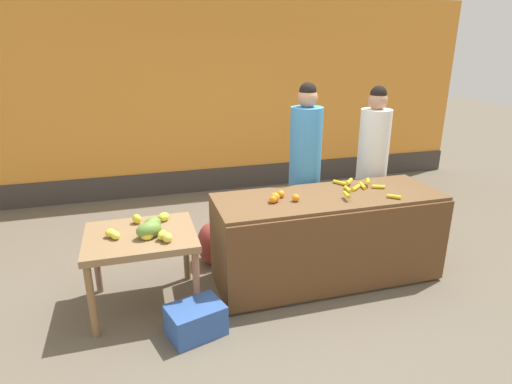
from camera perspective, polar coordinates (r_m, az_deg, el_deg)
The scene contains 11 objects.
ground_plane at distance 4.38m, azimuth 3.30°, elevation -11.94°, with size 24.00×24.00×0.00m, color #665B4C.
market_wall_back at distance 6.76m, azimuth -5.30°, elevation 12.07°, with size 8.31×0.23×2.90m.
fruit_stall_counter at distance 4.33m, azimuth 9.41°, elevation -5.99°, with size 2.20×0.79×0.88m.
side_table_wooden at distance 3.89m, azimuth -14.99°, elevation -6.60°, with size 0.94×0.78×0.71m.
banana_bunch_pile at distance 4.38m, azimuth 13.55°, elevation 0.66°, with size 0.55×0.65×0.07m.
orange_pile at distance 3.96m, azimuth 3.20°, elevation -0.69°, with size 0.28×0.21×0.09m.
mango_papaya_pile at distance 3.79m, azimuth -14.00°, elevation -4.67°, with size 0.59×0.58×0.14m.
vendor_woman_blue_shirt at distance 4.70m, azimuth 6.47°, elevation 2.90°, with size 0.34×0.34×1.88m.
vendor_woman_white_shirt at distance 5.08m, azimuth 15.08°, elevation 3.24°, with size 0.34×0.34×1.82m.
produce_crate at distance 3.69m, azimuth -7.99°, elevation -16.43°, with size 0.44×0.32×0.26m, color #3359A5.
produce_sack at distance 4.66m, azimuth -5.93°, elevation -6.81°, with size 0.36×0.30×0.46m, color maroon.
Camera 1 is at (-1.28, -3.52, 2.29)m, focal length 30.19 mm.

